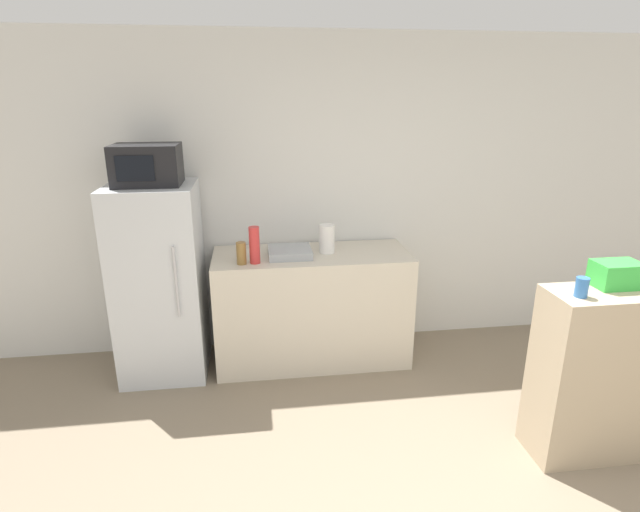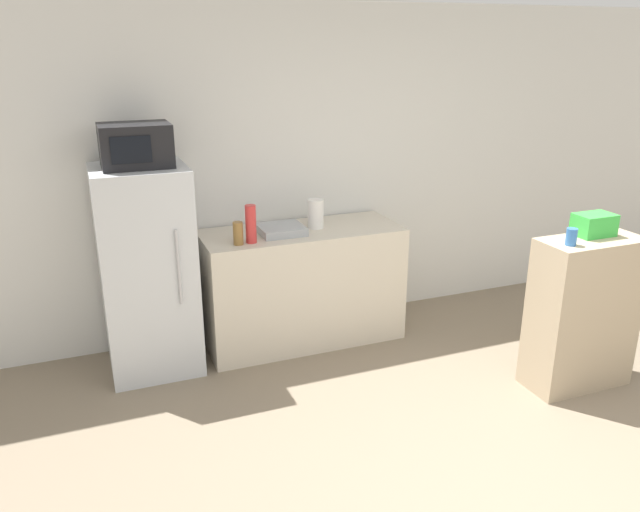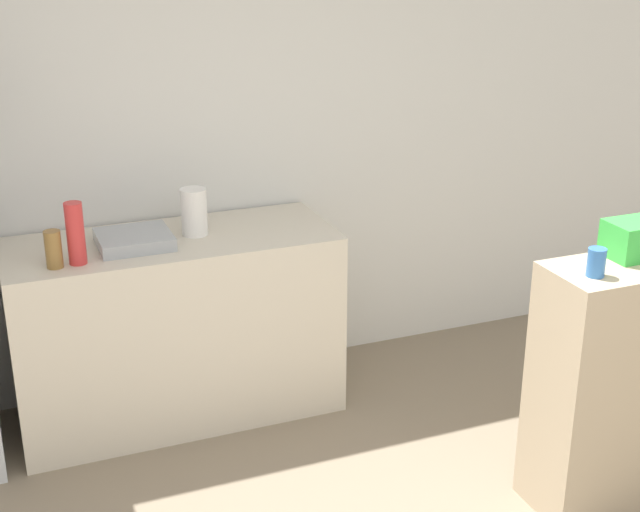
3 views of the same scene
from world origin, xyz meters
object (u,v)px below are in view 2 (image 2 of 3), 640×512
object	(u,v)px
bottle_tall	(251,224)
paper_towel_roll	(316,214)
jar	(571,237)
refrigerator	(148,271)
microwave	(135,145)
bottle_short	(238,233)
basket	(594,225)

from	to	relation	value
bottle_tall	paper_towel_roll	distance (m)	0.60
bottle_tall	jar	bearing A→B (deg)	-35.35
refrigerator	microwave	distance (m)	0.90
jar	paper_towel_roll	xyz separation A→B (m)	(-1.19, 1.43, -0.09)
jar	refrigerator	bearing A→B (deg)	150.87
paper_towel_roll	bottle_short	bearing A→B (deg)	-163.74
bottle_short	bottle_tall	bearing A→B (deg)	6.64
refrigerator	basket	xyz separation A→B (m)	(2.79, -1.27, 0.39)
jar	paper_towel_roll	size ratio (longest dim) A/B	0.49
refrigerator	jar	size ratio (longest dim) A/B	13.53
basket	paper_towel_roll	size ratio (longest dim) A/B	1.15
microwave	bottle_short	bearing A→B (deg)	-13.40
bottle_short	jar	bearing A→B (deg)	-33.64
bottle_tall	refrigerator	bearing A→B (deg)	169.13
bottle_short	basket	distance (m)	2.43
basket	jar	bearing A→B (deg)	-158.46
basket	microwave	bearing A→B (deg)	155.46
bottle_short	paper_towel_roll	size ratio (longest dim) A/B	0.74
refrigerator	bottle_short	world-z (taller)	refrigerator
jar	paper_towel_roll	world-z (taller)	jar
bottle_tall	bottle_short	size ratio (longest dim) A/B	1.67
bottle_short	basket	bearing A→B (deg)	-27.52
microwave	jar	world-z (taller)	microwave
microwave	paper_towel_roll	xyz separation A→B (m)	(1.30, 0.04, -0.61)
jar	paper_towel_roll	distance (m)	1.87
refrigerator	bottle_short	bearing A→B (deg)	-13.51
microwave	jar	bearing A→B (deg)	-29.11
refrigerator	microwave	bearing A→B (deg)	-107.99
jar	paper_towel_roll	bearing A→B (deg)	129.74
refrigerator	basket	distance (m)	3.09
bottle_tall	paper_towel_roll	size ratio (longest dim) A/B	1.23
jar	microwave	bearing A→B (deg)	150.89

